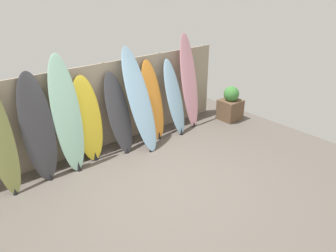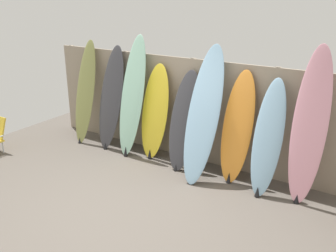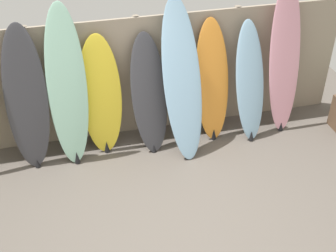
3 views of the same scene
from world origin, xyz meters
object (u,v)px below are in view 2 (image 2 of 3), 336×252
at_px(surfboard_charcoal_1, 111,98).
at_px(surfboard_yellow_3, 155,113).
at_px(surfboard_orange_6, 237,128).
at_px(surfboard_pink_8, 310,127).
at_px(surfboard_charcoal_4, 184,121).
at_px(surfboard_olive_0, 85,93).
at_px(surfboard_skyblue_5, 203,115).
at_px(surfboard_seafoam_2, 132,97).
at_px(surfboard_skyblue_7, 268,138).

distance_m(surfboard_charcoal_1, surfboard_yellow_3, 0.98).
distance_m(surfboard_orange_6, surfboard_pink_8, 1.09).
bearing_deg(surfboard_charcoal_4, surfboard_olive_0, 179.83).
xyz_separation_m(surfboard_skyblue_5, surfboard_pink_8, (1.56, 0.16, 0.06)).
xyz_separation_m(surfboard_seafoam_2, surfboard_charcoal_4, (1.08, -0.00, -0.26)).
xyz_separation_m(surfboard_olive_0, surfboard_pink_8, (4.24, 0.02, 0.11)).
height_order(surfboard_charcoal_1, surfboard_charcoal_4, surfboard_charcoal_1).
height_order(surfboard_seafoam_2, surfboard_charcoal_4, surfboard_seafoam_2).
xyz_separation_m(surfboard_yellow_3, surfboard_charcoal_4, (0.65, -0.08, -0.02)).
bearing_deg(surfboard_skyblue_7, surfboard_seafoam_2, 178.53).
bearing_deg(surfboard_olive_0, surfboard_skyblue_7, -1.04).
xyz_separation_m(surfboard_yellow_3, surfboard_pink_8, (2.64, -0.06, 0.27)).
bearing_deg(surfboard_charcoal_4, surfboard_skyblue_7, -2.40).
bearing_deg(surfboard_seafoam_2, surfboard_pink_8, 0.36).
distance_m(surfboard_yellow_3, surfboard_charcoal_4, 0.66).
bearing_deg(surfboard_charcoal_4, surfboard_charcoal_1, 178.56).
bearing_deg(surfboard_charcoal_4, surfboard_orange_6, 3.46).
xyz_separation_m(surfboard_olive_0, surfboard_skyblue_5, (2.68, -0.15, 0.05)).
height_order(surfboard_charcoal_4, surfboard_skyblue_7, surfboard_skyblue_7).
distance_m(surfboard_olive_0, surfboard_yellow_3, 1.61).
relative_size(surfboard_charcoal_1, surfboard_seafoam_2, 0.89).
distance_m(surfboard_charcoal_1, surfboard_skyblue_7, 3.08).
bearing_deg(surfboard_seafoam_2, surfboard_charcoal_4, -0.22).
bearing_deg(surfboard_pink_8, surfboard_orange_6, 178.24).
height_order(surfboard_charcoal_4, surfboard_orange_6, surfboard_orange_6).
bearing_deg(surfboard_skyblue_5, surfboard_olive_0, 176.86).
distance_m(surfboard_olive_0, surfboard_charcoal_4, 2.26).
distance_m(surfboard_skyblue_7, surfboard_pink_8, 0.60).
xyz_separation_m(surfboard_yellow_3, surfboard_skyblue_7, (2.11, -0.14, 0.01)).
bearing_deg(surfboard_skyblue_5, surfboard_charcoal_4, 161.91).
bearing_deg(surfboard_skyblue_5, surfboard_pink_8, 6.00).
relative_size(surfboard_olive_0, surfboard_yellow_3, 1.18).
bearing_deg(surfboard_charcoal_1, surfboard_yellow_3, 2.45).
height_order(surfboard_charcoal_1, surfboard_orange_6, surfboard_charcoal_1).
height_order(surfboard_seafoam_2, surfboard_pink_8, surfboard_pink_8).
height_order(surfboard_charcoal_1, surfboard_skyblue_5, surfboard_skyblue_5).
relative_size(surfboard_charcoal_4, surfboard_orange_6, 0.94).
relative_size(surfboard_olive_0, surfboard_skyblue_7, 1.17).
bearing_deg(surfboard_pink_8, surfboard_yellow_3, 178.72).
bearing_deg(surfboard_skyblue_7, surfboard_charcoal_4, 177.60).
bearing_deg(surfboard_yellow_3, surfboard_skyblue_7, -3.89).
bearing_deg(surfboard_skyblue_5, surfboard_seafoam_2, 174.54).
height_order(surfboard_orange_6, surfboard_pink_8, surfboard_pink_8).
distance_m(surfboard_charcoal_1, surfboard_seafoam_2, 0.55).
bearing_deg(surfboard_orange_6, surfboard_skyblue_5, -158.40).
distance_m(surfboard_olive_0, surfboard_seafoam_2, 1.17).
bearing_deg(surfboard_charcoal_1, surfboard_charcoal_4, -1.44).
bearing_deg(surfboard_skyblue_7, surfboard_yellow_3, 176.11).
relative_size(surfboard_skyblue_5, surfboard_orange_6, 1.20).
relative_size(surfboard_olive_0, surfboard_orange_6, 1.14).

